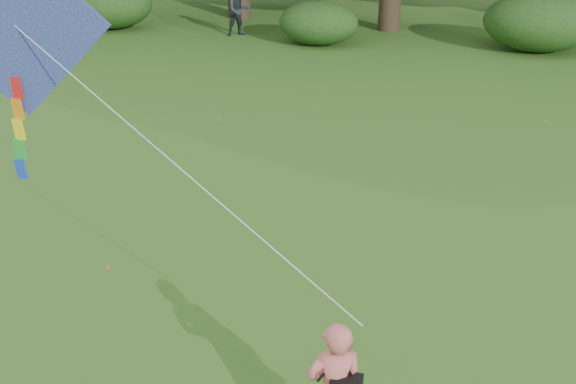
# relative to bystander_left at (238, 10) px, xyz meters

# --- Properties ---
(bystander_left) EXTENTS (1.07, 1.03, 1.73)m
(bystander_left) POSITION_rel_bystander_left_xyz_m (0.00, 0.00, 0.00)
(bystander_left) COLOR #22272D
(bystander_left) RESTS_ON ground
(flying_kite) EXTENTS (5.39, 1.92, 3.30)m
(flying_kite) POSITION_rel_bystander_left_xyz_m (2.95, -17.16, 2.91)
(flying_kite) COLOR #2562A4
(flying_kite) RESTS_ON ground
(shrub_band) EXTENTS (39.15, 3.22, 1.88)m
(shrub_band) POSITION_rel_bystander_left_xyz_m (6.28, -0.22, -0.01)
(shrub_band) COLOR #264919
(shrub_band) RESTS_ON ground
(fallen_leaves) EXTENTS (10.92, 14.49, 0.01)m
(fallen_leaves) POSITION_rel_bystander_left_xyz_m (7.83, -13.53, -0.86)
(fallen_leaves) COLOR brown
(fallen_leaves) RESTS_ON ground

